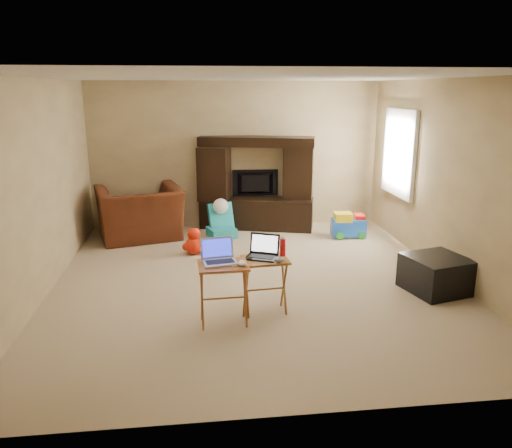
{
  "coord_description": "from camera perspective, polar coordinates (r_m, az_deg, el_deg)",
  "views": [
    {
      "loc": [
        -0.69,
        -5.92,
        2.37
      ],
      "look_at": [
        0.0,
        -0.2,
        0.8
      ],
      "focal_mm": 35.0,
      "sensor_mm": 36.0,
      "label": 1
    }
  ],
  "objects": [
    {
      "name": "recliner",
      "position": [
        8.28,
        -13.12,
        1.21
      ],
      "size": [
        1.54,
        1.43,
        0.84
      ],
      "primitive_type": "imported",
      "rotation": [
        0.0,
        0.0,
        3.4
      ],
      "color": "#4A1D0F",
      "rests_on": "floor"
    },
    {
      "name": "television",
      "position": [
        8.77,
        -0.05,
        4.66
      ],
      "size": [
        0.81,
        0.13,
        0.46
      ],
      "primitive_type": "imported",
      "rotation": [
        0.0,
        0.0,
        3.11
      ],
      "color": "black",
      "rests_on": "entertainment_center"
    },
    {
      "name": "ottoman",
      "position": [
        6.4,
        19.91,
        -5.4
      ],
      "size": [
        0.81,
        0.81,
        0.43
      ],
      "primitive_type": "cube",
      "rotation": [
        0.0,
        0.0,
        0.25
      ],
      "color": "black",
      "rests_on": "floor"
    },
    {
      "name": "window_frame",
      "position": [
        8.17,
        16.03,
        7.82
      ],
      "size": [
        0.06,
        1.14,
        1.34
      ],
      "primitive_type": "cube",
      "color": "white",
      "rests_on": "ground"
    },
    {
      "name": "window_pane",
      "position": [
        8.17,
        16.16,
        7.82
      ],
      "size": [
        0.0,
        1.2,
        1.2
      ],
      "primitive_type": "plane",
      "rotation": [
        1.57,
        0.0,
        -1.57
      ],
      "color": "white",
      "rests_on": "ground"
    },
    {
      "name": "mouse_right",
      "position": [
        5.22,
        2.69,
        -4.08
      ],
      "size": [
        0.11,
        0.14,
        0.05
      ],
      "primitive_type": "ellipsoid",
      "rotation": [
        0.0,
        0.0,
        -0.25
      ],
      "color": "#46474C",
      "rests_on": "tray_table_right"
    },
    {
      "name": "mouse_left",
      "position": [
        4.99,
        -1.56,
        -4.5
      ],
      "size": [
        0.1,
        0.14,
        0.05
      ],
      "primitive_type": "ellipsoid",
      "rotation": [
        0.0,
        0.0,
        0.13
      ],
      "color": "white",
      "rests_on": "tray_table_left"
    },
    {
      "name": "laptop_right",
      "position": [
        5.3,
        0.63,
        -2.7
      ],
      "size": [
        0.4,
        0.37,
        0.24
      ],
      "primitive_type": "cube",
      "rotation": [
        0.0,
        0.0,
        -0.4
      ],
      "color": "black",
      "rests_on": "tray_table_right"
    },
    {
      "name": "wall_back",
      "position": [
        8.77,
        -2.31,
        7.88
      ],
      "size": [
        5.0,
        0.0,
        5.0
      ],
      "primitive_type": "plane",
      "rotation": [
        1.57,
        0.0,
        0.0
      ],
      "color": "tan",
      "rests_on": "ground"
    },
    {
      "name": "ceiling",
      "position": [
        5.96,
        -0.24,
        16.49
      ],
      "size": [
        5.5,
        5.5,
        0.0
      ],
      "primitive_type": "plane",
      "rotation": [
        3.14,
        0.0,
        0.0
      ],
      "color": "silver",
      "rests_on": "ground"
    },
    {
      "name": "wall_left",
      "position": [
        6.29,
        -23.51,
        3.72
      ],
      "size": [
        0.0,
        5.5,
        5.5
      ],
      "primitive_type": "plane",
      "rotation": [
        1.57,
        0.0,
        1.57
      ],
      "color": "tan",
      "rests_on": "ground"
    },
    {
      "name": "entertainment_center",
      "position": [
        8.61,
        0.07,
        4.68
      ],
      "size": [
        2.0,
        0.98,
        1.59
      ],
      "primitive_type": "cube",
      "rotation": [
        0.0,
        0.0,
        -0.26
      ],
      "color": "black",
      "rests_on": "floor"
    },
    {
      "name": "tray_table_right",
      "position": [
        5.43,
        1.07,
        -7.05
      ],
      "size": [
        0.5,
        0.42,
        0.62
      ],
      "primitive_type": "cube",
      "rotation": [
        0.0,
        0.0,
        0.08
      ],
      "color": "#9A5E25",
      "rests_on": "floor"
    },
    {
      "name": "floor",
      "position": [
        6.42,
        -0.21,
        -6.44
      ],
      "size": [
        5.5,
        5.5,
        0.0
      ],
      "primitive_type": "plane",
      "color": "#C9AD8B",
      "rests_on": "ground"
    },
    {
      "name": "wall_front",
      "position": [
        3.43,
        5.08,
        -3.84
      ],
      "size": [
        5.0,
        0.0,
        5.0
      ],
      "primitive_type": "plane",
      "rotation": [
        -1.57,
        0.0,
        0.0
      ],
      "color": "tan",
      "rests_on": "ground"
    },
    {
      "name": "push_toy",
      "position": [
        8.35,
        10.52,
        -0.03
      ],
      "size": [
        0.6,
        0.46,
        0.42
      ],
      "primitive_type": null,
      "rotation": [
        0.0,
        0.0,
        -0.11
      ],
      "color": "blue",
      "rests_on": "floor"
    },
    {
      "name": "child_rocker",
      "position": [
        8.18,
        -3.99,
        0.37
      ],
      "size": [
        0.54,
        0.58,
        0.55
      ],
      "primitive_type": null,
      "rotation": [
        0.0,
        0.0,
        0.32
      ],
      "color": "teal",
      "rests_on": "floor"
    },
    {
      "name": "laptop_left",
      "position": [
        5.04,
        -4.17,
        -3.22
      ],
      "size": [
        0.39,
        0.34,
        0.24
      ],
      "primitive_type": "cube",
      "rotation": [
        0.0,
        0.0,
        0.17
      ],
      "color": "#B4B5B9",
      "rests_on": "tray_table_left"
    },
    {
      "name": "tray_table_left",
      "position": [
        5.18,
        -3.72,
        -8.02
      ],
      "size": [
        0.52,
        0.42,
        0.66
      ],
      "primitive_type": "cube",
      "rotation": [
        0.0,
        0.0,
        0.04
      ],
      "color": "#A96728",
      "rests_on": "floor"
    },
    {
      "name": "water_bottle",
      "position": [
        5.4,
        3.08,
        -2.66
      ],
      "size": [
        0.06,
        0.06,
        0.19
      ],
      "primitive_type": "cylinder",
      "color": "red",
      "rests_on": "tray_table_right"
    },
    {
      "name": "wall_right",
      "position": [
        6.82,
        21.21,
        4.75
      ],
      "size": [
        0.0,
        5.5,
        5.5
      ],
      "primitive_type": "plane",
      "rotation": [
        1.57,
        0.0,
        -1.57
      ],
      "color": "tan",
      "rests_on": "ground"
    },
    {
      "name": "plush_toy",
      "position": [
        7.4,
        -7.1,
        -1.92
      ],
      "size": [
        0.36,
        0.3,
        0.4
      ],
      "primitive_type": null,
      "color": "red",
      "rests_on": "floor"
    }
  ]
}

